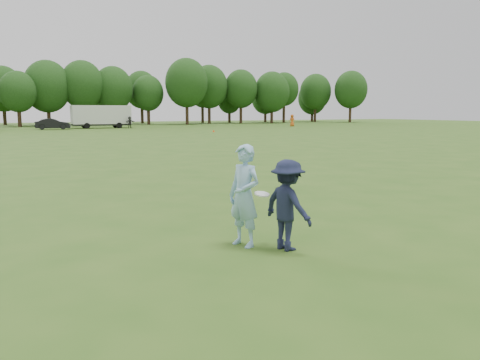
{
  "coord_description": "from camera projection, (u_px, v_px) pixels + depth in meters",
  "views": [
    {
      "loc": [
        -4.63,
        -7.06,
        2.45
      ],
      "look_at": [
        -0.47,
        1.0,
        1.1
      ],
      "focal_mm": 35.0,
      "sensor_mm": 36.0,
      "label": 1
    }
  ],
  "objects": [
    {
      "name": "defender",
      "position": [
        288.0,
        205.0,
        8.22
      ],
      "size": [
        0.8,
        1.14,
        1.61
      ],
      "primitive_type": "imported",
      "rotation": [
        0.0,
        0.0,
        1.78
      ],
      "color": "#181D36",
      "rests_on": "ground"
    },
    {
      "name": "car_f",
      "position": [
        53.0,
        124.0,
        61.19
      ],
      "size": [
        4.45,
        1.78,
        1.44
      ],
      "primitive_type": "imported",
      "rotation": [
        0.0,
        0.0,
        1.51
      ],
      "color": "black",
      "rests_on": "ground"
    },
    {
      "name": "ground",
      "position": [
        287.0,
        244.0,
        8.67
      ],
      "size": [
        200.0,
        200.0,
        0.0
      ],
      "primitive_type": "plane",
      "color": "#2E5217",
      "rests_on": "ground"
    },
    {
      "name": "disc_in_play",
      "position": [
        262.0,
        194.0,
        8.23
      ],
      "size": [
        0.31,
        0.31,
        0.09
      ],
      "color": "white",
      "rests_on": "ground"
    },
    {
      "name": "field_cone",
      "position": [
        214.0,
        131.0,
        54.24
      ],
      "size": [
        0.28,
        0.28,
        0.3
      ],
      "primitive_type": "cone",
      "color": "#DE3E0B",
      "rests_on": "ground"
    },
    {
      "name": "player_far_d",
      "position": [
        130.0,
        122.0,
        66.18
      ],
      "size": [
        1.61,
        1.1,
        1.67
      ],
      "primitive_type": "imported",
      "rotation": [
        0.0,
        0.0,
        0.44
      ],
      "color": "#2A2A2A",
      "rests_on": "ground"
    },
    {
      "name": "thrower",
      "position": [
        244.0,
        196.0,
        8.43
      ],
      "size": [
        0.64,
        0.78,
        1.86
      ],
      "primitive_type": "imported",
      "rotation": [
        0.0,
        0.0,
        -1.24
      ],
      "color": "#8CBAD8",
      "rests_on": "ground"
    },
    {
      "name": "player_far_c",
      "position": [
        292.0,
        120.0,
        73.74
      ],
      "size": [
        0.98,
        0.7,
        1.88
      ],
      "primitive_type": "imported",
      "rotation": [
        0.0,
        0.0,
        3.03
      ],
      "color": "#CD5818",
      "rests_on": "ground"
    },
    {
      "name": "treeline",
      "position": [
        46.0,
        87.0,
        76.63
      ],
      "size": [
        130.35,
        18.39,
        11.74
      ],
      "color": "#332114",
      "rests_on": "ground"
    },
    {
      "name": "cargo_trailer",
      "position": [
        101.0,
        116.0,
        66.09
      ],
      "size": [
        9.0,
        2.75,
        3.2
      ],
      "color": "silver",
      "rests_on": "ground"
    }
  ]
}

